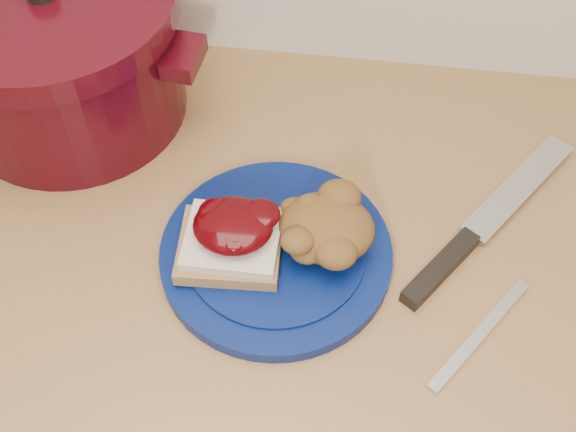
# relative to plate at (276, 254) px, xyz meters

# --- Properties ---
(base_cabinet) EXTENTS (4.00, 0.60, 0.86)m
(base_cabinet) POSITION_rel_plate_xyz_m (0.02, 0.03, -0.48)
(base_cabinet) COLOR beige
(base_cabinet) RESTS_ON floor
(plate) EXTENTS (0.26, 0.26, 0.02)m
(plate) POSITION_rel_plate_xyz_m (0.00, 0.00, 0.00)
(plate) COLOR #05144D
(plate) RESTS_ON wood_countertop
(sandwich) EXTENTS (0.11, 0.10, 0.05)m
(sandwich) POSITION_rel_plate_xyz_m (-0.04, -0.01, 0.03)
(sandwich) COLOR olive
(sandwich) RESTS_ON plate
(stuffing_mound) EXTENTS (0.10, 0.09, 0.05)m
(stuffing_mound) POSITION_rel_plate_xyz_m (0.05, 0.01, 0.04)
(stuffing_mound) COLOR brown
(stuffing_mound) RESTS_ON plate
(chef_knife) EXTENTS (0.20, 0.26, 0.02)m
(chef_knife) POSITION_rel_plate_xyz_m (0.20, 0.04, 0.00)
(chef_knife) COLOR black
(chef_knife) RESTS_ON wood_countertop
(butter_knife) EXTENTS (0.10, 0.14, 0.00)m
(butter_knife) POSITION_rel_plate_xyz_m (0.21, -0.06, -0.00)
(butter_knife) COLOR silver
(butter_knife) RESTS_ON wood_countertop
(dutch_oven) EXTENTS (0.35, 0.31, 0.18)m
(dutch_oven) POSITION_rel_plate_xyz_m (-0.28, 0.19, 0.08)
(dutch_oven) COLOR #37050D
(dutch_oven) RESTS_ON wood_countertop
(pepper_grinder) EXTENTS (0.07, 0.07, 0.13)m
(pepper_grinder) POSITION_rel_plate_xyz_m (-0.29, 0.19, 0.06)
(pepper_grinder) COLOR black
(pepper_grinder) RESTS_ON wood_countertop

